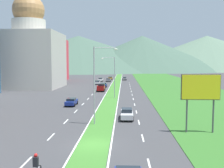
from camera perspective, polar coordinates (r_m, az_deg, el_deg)
name	(u,v)px	position (r m, az deg, el deg)	size (l,w,h in m)	color
ground_plane	(94,145)	(27.07, -4.00, -13.11)	(600.00, 600.00, 0.00)	#38383A
grass_median	(115,87)	(86.04, 0.62, -0.71)	(3.20, 240.00, 0.06)	#387028
grass_verge_right	(178,88)	(87.76, 14.19, -0.74)	(24.00, 240.00, 0.06)	#2D6023
lane_dash_left_2	(26,163)	(23.73, -18.29, -15.97)	(0.16, 2.80, 0.01)	silver
lane_dash_left_3	(51,137)	(30.54, -13.14, -11.13)	(0.16, 2.80, 0.01)	silver
lane_dash_left_4	(66,121)	(37.63, -9.99, -8.03)	(0.16, 2.80, 0.01)	silver
lane_dash_left_5	(76,111)	(44.87, -7.87, -5.91)	(0.16, 2.80, 0.01)	silver
lane_dash_left_6	(83,104)	(52.20, -6.36, -4.38)	(0.16, 2.80, 0.01)	silver
lane_dash_left_7	(88,99)	(59.58, -5.23, -3.22)	(0.16, 2.80, 0.01)	silver
lane_dash_left_8	(92,95)	(67.01, -4.34, -2.32)	(0.16, 2.80, 0.01)	silver
lane_dash_left_9	(95,91)	(74.45, -3.64, -1.60)	(0.16, 2.80, 0.01)	silver
lane_dash_left_10	(98,89)	(81.92, -3.06, -1.01)	(0.16, 2.80, 0.01)	silver
lane_dash_left_11	(100,86)	(89.40, -2.58, -0.52)	(0.16, 2.80, 0.01)	silver
lane_dash_left_12	(102,84)	(96.89, -2.18, -0.10)	(0.16, 2.80, 0.01)	silver
lane_dash_left_13	(104,83)	(104.39, -1.83, 0.26)	(0.16, 2.80, 0.01)	silver
lane_dash_right_2	(149,165)	(22.39, 8.14, -17.06)	(0.16, 2.80, 0.01)	silver
lane_dash_right_3	(143,138)	(29.51, 6.71, -11.60)	(0.16, 2.80, 0.01)	silver
lane_dash_right_4	(139,122)	(36.80, 5.87, -8.28)	(0.16, 2.80, 0.01)	silver
lane_dash_right_5	(136,112)	(44.18, 5.32, -6.06)	(0.16, 2.80, 0.01)	silver
lane_dash_right_6	(135,105)	(51.61, 4.93, -4.47)	(0.16, 2.80, 0.01)	silver
lane_dash_right_7	(133,99)	(59.06, 4.64, -3.29)	(0.16, 2.80, 0.01)	silver
lane_dash_right_8	(132,95)	(66.54, 4.42, -2.37)	(0.16, 2.80, 0.01)	silver
lane_dash_right_9	(131,91)	(74.04, 4.24, -1.64)	(0.16, 2.80, 0.01)	silver
lane_dash_right_10	(131,89)	(81.54, 4.09, -1.04)	(0.16, 2.80, 0.01)	silver
lane_dash_right_11	(130,86)	(89.05, 3.97, -0.54)	(0.16, 2.80, 0.01)	silver
lane_dash_right_12	(130,85)	(96.57, 3.87, -0.12)	(0.16, 2.80, 0.01)	silver
lane_dash_right_13	(129,83)	(104.10, 3.78, 0.23)	(0.16, 2.80, 0.01)	silver
edge_line_median_left	(110,87)	(86.12, -0.55, -0.72)	(0.16, 240.00, 0.01)	silver
edge_line_median_right	(120,87)	(86.00, 1.78, -0.73)	(0.16, 240.00, 0.01)	silver
domed_building	(30,52)	(89.34, -17.49, 6.59)	(19.66, 19.66, 29.83)	#B7B2A8
midrise_colored	(46,60)	(121.93, -14.12, 5.10)	(16.84, 16.84, 18.43)	#D83847
hill_far_left	(79,53)	(282.79, -7.26, 6.74)	(224.76, 224.76, 35.90)	#3D5647
hill_far_center	(142,53)	(267.49, 6.57, 6.72)	(164.54, 164.54, 34.53)	#3D5647
hill_far_right	(206,53)	(321.01, 19.86, 6.46)	(209.97, 209.97, 38.11)	#516B56
street_lamp_near	(97,80)	(34.50, -3.35, 0.79)	(3.20, 0.37, 10.33)	#99999E
street_lamp_mid	(113,74)	(60.25, 0.23, 2.09)	(3.16, 0.48, 9.45)	#99999E
billboard_roadside	(201,90)	(32.06, 18.76, -1.23)	(4.57, 0.28, 6.93)	#4C4C51
car_0	(101,80)	(111.71, -2.49, 0.97)	(1.98, 4.48, 1.60)	silver
car_1	(108,80)	(110.80, -0.80, 0.90)	(1.95, 4.02, 1.40)	slate
car_2	(110,78)	(124.08, -0.36, 1.32)	(2.00, 4.27, 1.42)	#C6842D
car_4	(71,102)	(50.79, -8.81, -3.82)	(1.88, 4.68, 1.43)	navy
car_5	(104,85)	(86.47, -1.78, -0.20)	(1.88, 4.63, 1.44)	navy
car_6	(97,82)	(96.88, -3.21, 0.35)	(2.02, 4.54, 1.50)	#B2B2B7
car_7	(127,114)	(38.63, 3.23, -6.46)	(1.90, 4.79, 1.52)	#B2B2B7
car_8	(125,78)	(120.53, 2.77, 1.21)	(1.97, 4.40, 1.42)	slate
pickup_truck_0	(101,88)	(75.04, -2.36, -0.79)	(2.18, 5.40, 2.00)	maroon
motorcycle_rider	(36,168)	(20.52, -16.18, -17.08)	(0.36, 2.00, 1.80)	black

